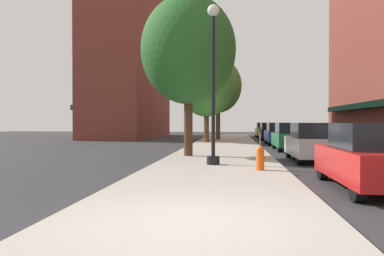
{
  "coord_description": "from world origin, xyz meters",
  "views": [
    {
      "loc": [
        0.63,
        -6.03,
        1.68
      ],
      "look_at": [
        -1.97,
        18.29,
        1.32
      ],
      "focal_mm": 36.29,
      "sensor_mm": 36.0,
      "label": 1
    }
  ],
  "objects_px": {
    "car_silver": "(312,143)",
    "car_red": "(370,157)",
    "tree_mid": "(188,50)",
    "car_yellow": "(264,130)",
    "lamppost": "(213,81)",
    "tree_far": "(218,86)",
    "parking_meter_near": "(260,136)",
    "car_blue": "(278,134)",
    "car_black": "(269,132)",
    "car_green": "(290,137)",
    "tree_near": "(206,85)",
    "fire_hydrant": "(260,158)"
  },
  "relations": [
    {
      "from": "lamppost",
      "to": "fire_hydrant",
      "type": "xyz_separation_m",
      "value": [
        1.62,
        -1.54,
        -2.68
      ]
    },
    {
      "from": "fire_hydrant",
      "to": "car_blue",
      "type": "height_order",
      "value": "car_blue"
    },
    {
      "from": "car_silver",
      "to": "car_red",
      "type": "bearing_deg",
      "value": -89.35
    },
    {
      "from": "lamppost",
      "to": "parking_meter_near",
      "type": "relative_size",
      "value": 4.5
    },
    {
      "from": "tree_mid",
      "to": "car_silver",
      "type": "xyz_separation_m",
      "value": [
        5.46,
        -0.84,
        -4.24
      ]
    },
    {
      "from": "parking_meter_near",
      "to": "car_red",
      "type": "distance_m",
      "value": 11.13
    },
    {
      "from": "car_blue",
      "to": "tree_far",
      "type": "bearing_deg",
      "value": 131.27
    },
    {
      "from": "parking_meter_near",
      "to": "car_blue",
      "type": "height_order",
      "value": "car_blue"
    },
    {
      "from": "tree_mid",
      "to": "car_yellow",
      "type": "relative_size",
      "value": 1.74
    },
    {
      "from": "tree_mid",
      "to": "car_black",
      "type": "bearing_deg",
      "value": 74.08
    },
    {
      "from": "tree_near",
      "to": "car_blue",
      "type": "bearing_deg",
      "value": -6.51
    },
    {
      "from": "lamppost",
      "to": "car_yellow",
      "type": "distance_m",
      "value": 29.98
    },
    {
      "from": "car_red",
      "to": "car_black",
      "type": "height_order",
      "value": "same"
    },
    {
      "from": "car_blue",
      "to": "car_black",
      "type": "height_order",
      "value": "same"
    },
    {
      "from": "parking_meter_near",
      "to": "tree_far",
      "type": "distance_m",
      "value": 15.27
    },
    {
      "from": "tree_far",
      "to": "car_red",
      "type": "bearing_deg",
      "value": -79.37
    },
    {
      "from": "car_yellow",
      "to": "car_blue",
      "type": "bearing_deg",
      "value": -90.83
    },
    {
      "from": "car_green",
      "to": "lamppost",
      "type": "bearing_deg",
      "value": -113.93
    },
    {
      "from": "tree_mid",
      "to": "car_green",
      "type": "distance_m",
      "value": 8.97
    },
    {
      "from": "lamppost",
      "to": "car_green",
      "type": "bearing_deg",
      "value": 66.19
    },
    {
      "from": "car_silver",
      "to": "car_black",
      "type": "xyz_separation_m",
      "value": [
        0.0,
        20.0,
        0.0
      ]
    },
    {
      "from": "lamppost",
      "to": "car_red",
      "type": "xyz_separation_m",
      "value": [
        4.11,
        -4.33,
        -2.39
      ]
    },
    {
      "from": "lamppost",
      "to": "car_yellow",
      "type": "bearing_deg",
      "value": 82.09
    },
    {
      "from": "tree_near",
      "to": "car_green",
      "type": "distance_m",
      "value": 9.52
    },
    {
      "from": "fire_hydrant",
      "to": "tree_near",
      "type": "xyz_separation_m",
      "value": [
        -2.99,
        17.65,
        4.09
      ]
    },
    {
      "from": "car_silver",
      "to": "car_green",
      "type": "relative_size",
      "value": 1.0
    },
    {
      "from": "tree_far",
      "to": "car_silver",
      "type": "relative_size",
      "value": 1.72
    },
    {
      "from": "car_green",
      "to": "car_red",
      "type": "bearing_deg",
      "value": -90.12
    },
    {
      "from": "car_blue",
      "to": "tree_near",
      "type": "bearing_deg",
      "value": 174.27
    },
    {
      "from": "lamppost",
      "to": "car_green",
      "type": "height_order",
      "value": "lamppost"
    },
    {
      "from": "car_green",
      "to": "car_blue",
      "type": "height_order",
      "value": "same"
    },
    {
      "from": "lamppost",
      "to": "tree_near",
      "type": "xyz_separation_m",
      "value": [
        -1.37,
        16.11,
        1.41
      ]
    },
    {
      "from": "lamppost",
      "to": "tree_mid",
      "type": "height_order",
      "value": "tree_mid"
    },
    {
      "from": "tree_far",
      "to": "car_yellow",
      "type": "height_order",
      "value": "tree_far"
    },
    {
      "from": "car_black",
      "to": "tree_near",
      "type": "bearing_deg",
      "value": -131.75
    },
    {
      "from": "car_green",
      "to": "car_blue",
      "type": "bearing_deg",
      "value": 89.88
    },
    {
      "from": "parking_meter_near",
      "to": "car_blue",
      "type": "xyz_separation_m",
      "value": [
        1.95,
        8.86,
        -0.14
      ]
    },
    {
      "from": "car_black",
      "to": "car_yellow",
      "type": "distance_m",
      "value": 6.83
    },
    {
      "from": "car_blue",
      "to": "car_black",
      "type": "distance_m",
      "value": 7.28
    },
    {
      "from": "fire_hydrant",
      "to": "car_silver",
      "type": "distance_m",
      "value": 4.98
    },
    {
      "from": "tree_mid",
      "to": "tree_far",
      "type": "relative_size",
      "value": 1.01
    },
    {
      "from": "fire_hydrant",
      "to": "car_black",
      "type": "height_order",
      "value": "car_black"
    },
    {
      "from": "tree_near",
      "to": "car_green",
      "type": "xyz_separation_m",
      "value": [
        5.48,
        -6.79,
        -3.8
      ]
    },
    {
      "from": "tree_near",
      "to": "car_blue",
      "type": "relative_size",
      "value": 1.63
    },
    {
      "from": "car_silver",
      "to": "car_blue",
      "type": "distance_m",
      "value": 12.72
    },
    {
      "from": "car_blue",
      "to": "car_yellow",
      "type": "bearing_deg",
      "value": 90.78
    },
    {
      "from": "lamppost",
      "to": "tree_mid",
      "type": "distance_m",
      "value": 4.27
    },
    {
      "from": "tree_far",
      "to": "car_red",
      "type": "height_order",
      "value": "tree_far"
    },
    {
      "from": "parking_meter_near",
      "to": "car_red",
      "type": "relative_size",
      "value": 0.3
    },
    {
      "from": "fire_hydrant",
      "to": "tree_mid",
      "type": "distance_m",
      "value": 7.47
    }
  ]
}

